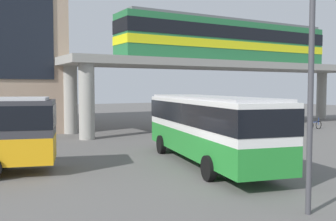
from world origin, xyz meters
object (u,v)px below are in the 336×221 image
(bicycle_blue, at_px, (315,125))
(bicycle_red, at_px, (194,130))
(bus_main, at_px, (207,122))
(train, at_px, (230,41))
(bicycle_silver, at_px, (181,134))
(bicycle_green, at_px, (281,124))
(bicycle_black, at_px, (259,131))

(bicycle_blue, distance_m, bicycle_red, 11.49)
(bus_main, bearing_deg, train, 47.98)
(train, height_order, bicycle_silver, train)
(bicycle_green, height_order, bicycle_red, same)
(train, distance_m, bicycle_red, 10.51)
(bicycle_silver, height_order, bicycle_blue, same)
(bicycle_blue, bearing_deg, bicycle_silver, 178.13)
(bus_main, distance_m, bicycle_blue, 18.92)
(bicycle_red, bearing_deg, bicycle_black, -38.07)
(bus_main, xyz_separation_m, bicycle_green, (15.35, 10.12, -1.63))
(bus_main, xyz_separation_m, bicycle_red, (5.76, 9.73, -1.63))
(bicycle_black, height_order, bicycle_red, same)
(train, xyz_separation_m, bicycle_green, (3.23, -3.32, -7.52))
(bicycle_silver, relative_size, bicycle_blue, 0.92)
(bus_main, distance_m, bicycle_red, 11.43)
(bicycle_silver, relative_size, bicycle_black, 0.92)
(bus_main, relative_size, bicycle_green, 6.38)
(bicycle_silver, relative_size, bicycle_green, 0.93)
(train, height_order, bicycle_red, train)
(bicycle_black, bearing_deg, bicycle_silver, 164.79)
(bicycle_green, xyz_separation_m, bicycle_red, (-9.58, -0.39, 0.00))
(bicycle_silver, xyz_separation_m, bicycle_blue, (13.37, -0.44, 0.00))
(bicycle_silver, height_order, bicycle_red, same)
(bicycle_red, bearing_deg, bicycle_blue, -9.13)
(train, xyz_separation_m, bicycle_red, (-6.35, -3.71, -7.52))
(train, distance_m, bicycle_silver, 12.35)
(bicycle_black, height_order, bicycle_green, same)
(bicycle_silver, bearing_deg, train, 31.32)
(bicycle_silver, height_order, bicycle_green, same)
(train, height_order, bicycle_green, train)
(train, relative_size, bicycle_silver, 13.17)
(train, bearing_deg, bicycle_green, -45.75)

